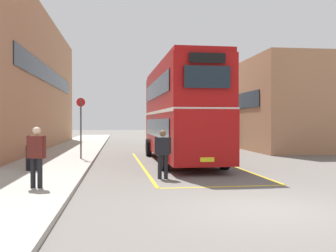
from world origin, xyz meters
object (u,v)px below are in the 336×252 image
single_deck_bus (196,126)px  pedestrian_boarding (163,151)px  litter_bin (32,157)px  bus_stop_sign (81,123)px  double_decker_bus (180,111)px  pedestrian_waiting_near (36,152)px

single_deck_bus → pedestrian_boarding: (-5.20, -19.81, -0.66)m
litter_bin → single_deck_bus: bearing=60.9°
pedestrian_boarding → bus_stop_sign: 7.20m
double_decker_bus → single_deck_bus: size_ratio=1.24×
litter_bin → bus_stop_sign: bus_stop_sign is taller
pedestrian_waiting_near → bus_stop_sign: (0.40, 8.43, 0.81)m
double_decker_bus → pedestrian_waiting_near: 9.43m
double_decker_bus → litter_bin: size_ratio=10.88×
single_deck_bus → litter_bin: 20.56m
bus_stop_sign → double_decker_bus: bearing=-8.8°
single_deck_bus → pedestrian_waiting_near: size_ratio=5.06×
double_decker_bus → litter_bin: 7.51m
pedestrian_waiting_near → double_decker_bus: bearing=55.2°
double_decker_bus → pedestrian_boarding: bearing=-105.3°
double_decker_bus → bus_stop_sign: bearing=171.2°
double_decker_bus → pedestrian_boarding: size_ratio=6.32×
double_decker_bus → bus_stop_sign: size_ratio=3.53×
bus_stop_sign → litter_bin: bearing=-107.5°
double_decker_bus → bus_stop_sign: double_decker_bus is taller
pedestrian_waiting_near → bus_stop_sign: bus_stop_sign is taller
pedestrian_waiting_near → litter_bin: (-0.98, 4.03, -0.50)m
double_decker_bus → pedestrian_waiting_near: double_decker_bus is taller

